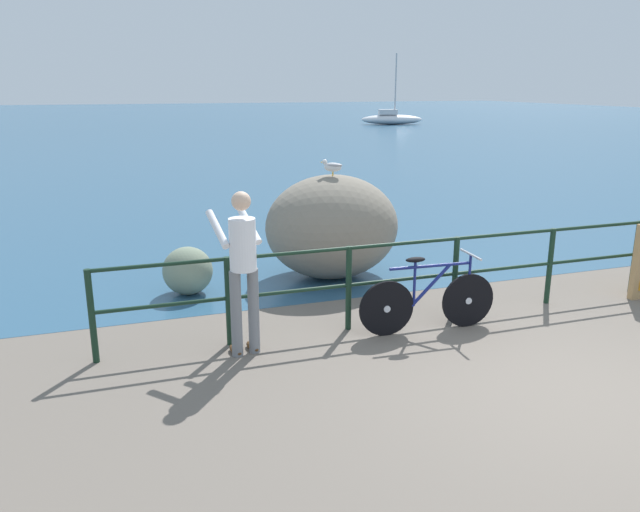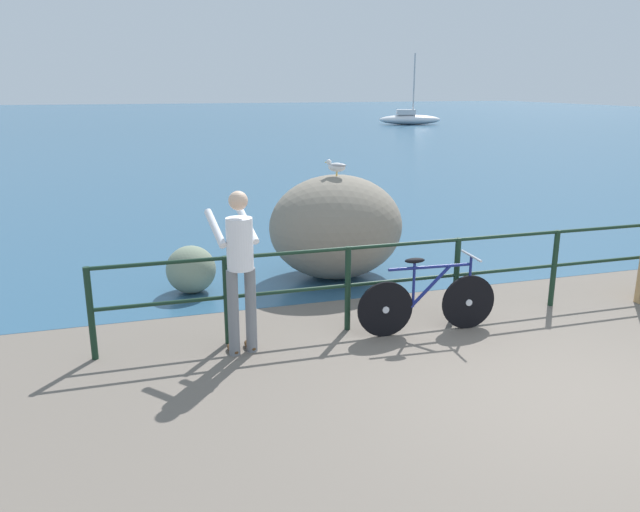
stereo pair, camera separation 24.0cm
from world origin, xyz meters
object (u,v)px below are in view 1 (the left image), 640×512
(person_at_railing, at_px, (243,266))
(breakwater_boulder_main, at_px, (332,227))
(sailboat, at_px, (391,119))
(bicycle, at_px, (428,300))
(seagull, at_px, (333,166))
(breakwater_boulder_left, at_px, (188,271))

(person_at_railing, height_order, breakwater_boulder_main, person_at_railing)
(breakwater_boulder_main, relative_size, sailboat, 0.41)
(bicycle, xyz_separation_m, person_at_railing, (-2.18, 0.07, 0.60))
(person_at_railing, xyz_separation_m, sailboat, (18.32, 35.36, -0.57))
(person_at_railing, distance_m, seagull, 2.96)
(breakwater_boulder_main, relative_size, seagull, 6.40)
(bicycle, distance_m, breakwater_boulder_main, 2.44)
(breakwater_boulder_main, distance_m, seagull, 0.92)
(person_at_railing, relative_size, breakwater_boulder_main, 0.89)
(seagull, bearing_deg, breakwater_boulder_left, 37.01)
(bicycle, distance_m, person_at_railing, 2.26)
(person_at_railing, height_order, sailboat, sailboat)
(breakwater_boulder_main, distance_m, sailboat, 36.93)
(breakwater_boulder_main, bearing_deg, seagull, -108.04)
(sailboat, bearing_deg, seagull, -100.80)
(breakwater_boulder_main, xyz_separation_m, breakwater_boulder_left, (-2.16, -0.12, -0.44))
(bicycle, height_order, breakwater_boulder_main, breakwater_boulder_main)
(breakwater_boulder_left, distance_m, seagull, 2.53)
(bicycle, height_order, seagull, seagull)
(breakwater_boulder_left, relative_size, sailboat, 0.14)
(seagull, distance_m, sailboat, 37.04)
(person_at_railing, distance_m, breakwater_boulder_left, 2.32)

